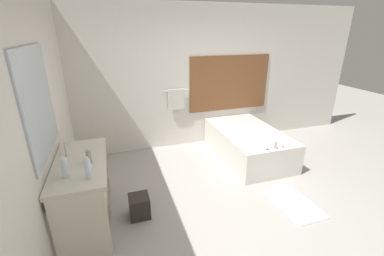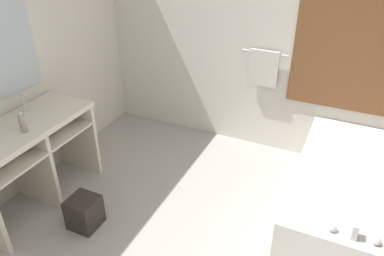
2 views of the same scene
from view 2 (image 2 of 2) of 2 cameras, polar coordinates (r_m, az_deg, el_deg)
name	(u,v)px [view 2 (image 2 of 2)]	position (r m, az deg, el deg)	size (l,w,h in m)	color
wall_back_with_blinds	(301,37)	(4.02, 16.24, 13.20)	(7.40, 0.13, 2.70)	silver
vanity_counter	(30,145)	(3.66, -23.40, -2.42)	(0.56, 1.25, 0.85)	beige
sink_faucet	(24,103)	(3.72, -24.27, 3.49)	(0.09, 0.04, 0.18)	silver
bathtub	(355,195)	(3.62, 23.58, -9.37)	(1.04, 1.77, 0.64)	silver
soap_dispenser	(23,123)	(3.38, -24.42, 0.69)	(0.06, 0.06, 0.18)	gray
waste_bin	(84,212)	(3.51, -16.09, -12.23)	(0.25, 0.25, 0.29)	#2D2823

